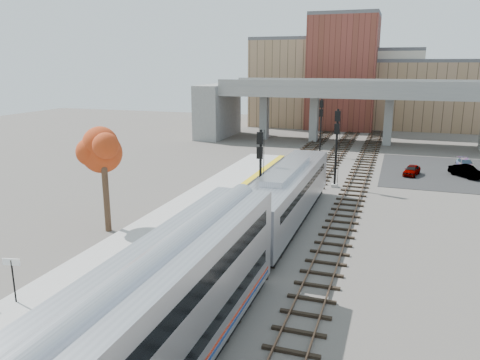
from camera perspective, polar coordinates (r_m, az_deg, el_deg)
The scene contains 16 objects.
ground at distance 30.95m, azimuth 1.41°, elevation -8.28°, with size 160.00×160.00×0.00m, color #47423D.
platform at distance 33.61m, azimuth -10.53°, elevation -6.36°, with size 4.50×60.00×0.35m, color #9E9E99.
yellow_strip at distance 32.70m, azimuth -7.62°, elevation -6.49°, with size 0.70×60.00×0.01m, color yellow.
tracks at distance 42.20m, azimuth 7.72°, elevation -2.19°, with size 10.70×95.00×0.25m.
overpass at distance 72.69m, azimuth 16.10°, elevation 8.74°, with size 54.00×12.00×9.50m.
buildings_far at distance 94.29m, azimuth 14.66°, elevation 11.16°, with size 43.00×21.00×20.60m.
parking_lot at distance 56.84m, azimuth 23.91°, elevation 0.86°, with size 14.00×18.00×0.04m, color black.
locomotive at distance 35.03m, azimuth 5.71°, elevation -1.74°, with size 3.02×19.05×4.10m.
signal_mast_near at distance 35.31m, azimuth 2.47°, elevation 0.44°, with size 0.60×0.64×7.00m.
signal_mast_mid at distance 45.89m, azimuth 11.65°, elevation 3.82°, with size 0.60×0.64×7.60m.
signal_mast_far at distance 62.17m, azimuth 9.81°, elevation 6.36°, with size 0.60×0.64×7.39m.
station_sign at distance 25.52m, azimuth -26.01°, elevation -9.94°, with size 0.89×0.23×2.27m.
tree at distance 33.86m, azimuth -16.33°, elevation 2.96°, with size 3.60×3.60×7.53m.
car_a at distance 53.71m, azimuth 20.21°, elevation 1.13°, with size 1.33×3.30×1.12m, color #99999E.
car_b at distance 55.03m, azimuth 25.86°, elevation 0.97°, with size 1.36×3.89×1.28m, color #99999E.
car_c at distance 59.50m, azimuth 25.76°, elevation 1.78°, with size 1.57×3.87×1.12m, color #99999E.
Camera 1 is at (8.52, -27.36, 11.69)m, focal length 35.00 mm.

